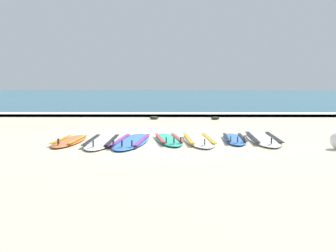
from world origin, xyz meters
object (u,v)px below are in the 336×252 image
surfboard_1 (102,141)px  surfboard_4 (198,140)px  surfboard_0 (70,141)px  surfboard_2 (132,141)px  surfboard_5 (234,139)px  surfboard_3 (168,139)px  surfboard_6 (263,139)px

surfboard_1 → surfboard_4: size_ratio=0.98×
surfboard_0 → surfboard_1: 0.68m
surfboard_2 → surfboard_5: (2.16, 0.37, 0.00)m
surfboard_0 → surfboard_5: bearing=5.5°
surfboard_2 → surfboard_4: same height
surfboard_1 → surfboard_4: same height
surfboard_3 → surfboard_5: same height
surfboard_0 → surfboard_4: size_ratio=0.81×
surfboard_0 → surfboard_2: (1.28, -0.04, 0.00)m
surfboard_0 → surfboard_5: 3.46m
surfboard_1 → surfboard_3: (1.36, 0.33, 0.00)m
surfboard_4 → surfboard_5: bearing=11.0°
surfboard_0 → surfboard_5: same height
surfboard_4 → surfboard_3: bearing=174.9°
surfboard_4 → surfboard_6: size_ratio=0.93×
surfboard_2 → surfboard_3: (0.76, 0.27, 0.00)m
surfboard_3 → surfboard_1: bearing=-166.4°
surfboard_0 → surfboard_6: (4.07, 0.39, -0.00)m
surfboard_4 → surfboard_2: bearing=-171.2°
surfboard_3 → surfboard_0: bearing=-173.4°
surfboard_3 → surfboard_4: same height
surfboard_3 → surfboard_6: size_ratio=0.82×
surfboard_1 → surfboard_5: same height
surfboard_0 → surfboard_6: bearing=5.5°
surfboard_4 → surfboard_1: bearing=-172.2°
surfboard_4 → surfboard_5: same height
surfboard_0 → surfboard_1: size_ratio=0.82×
surfboard_0 → surfboard_4: 2.68m
surfboard_1 → surfboard_3: 1.40m
surfboard_6 → surfboard_0: bearing=-174.5°
surfboard_4 → surfboard_6: bearing=8.7°
surfboard_0 → surfboard_6: 4.09m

